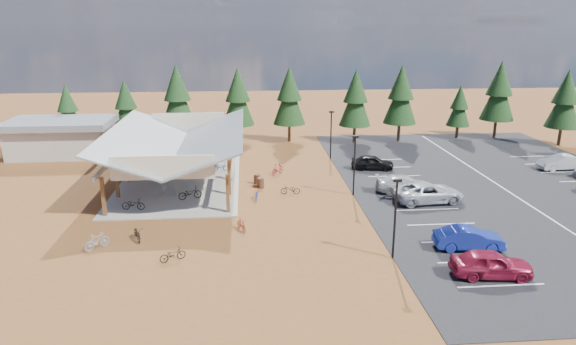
{
  "coord_description": "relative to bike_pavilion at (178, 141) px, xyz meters",
  "views": [
    {
      "loc": [
        -3.86,
        -38.4,
        14.13
      ],
      "look_at": [
        -0.6,
        1.24,
        2.35
      ],
      "focal_mm": 32.0,
      "sensor_mm": 36.0,
      "label": 1
    }
  ],
  "objects": [
    {
      "name": "car_1",
      "position": [
        20.18,
        -16.18,
        -3.06
      ],
      "size": [
        4.52,
        1.97,
        1.45
      ],
      "primitive_type": "imported",
      "rotation": [
        0.0,
        0.0,
        1.47
      ],
      "color": "navy",
      "rests_on": "asphalt_lot"
    },
    {
      "name": "bike_4",
      "position": [
        1.4,
        -5.15,
        -3.22
      ],
      "size": [
        2.03,
        1.27,
        1.01
      ],
      "primitive_type": "imported",
      "rotation": [
        0.0,
        0.0,
        1.91
      ],
      "color": "black",
      "rests_on": "concrete_pad"
    },
    {
      "name": "pine_1",
      "position": [
        -7.86,
        15.58,
        0.86
      ],
      "size": [
        3.3,
        3.3,
        7.68
      ],
      "color": "#382314",
      "rests_on": "ground"
    },
    {
      "name": "pine_8",
      "position": [
        37.18,
        15.39,
        2.02
      ],
      "size": [
        4.11,
        4.11,
        9.57
      ],
      "color": "#382314",
      "rests_on": "ground"
    },
    {
      "name": "bike_0",
      "position": [
        -2.71,
        -7.33,
        -3.26
      ],
      "size": [
        1.84,
        0.82,
        0.94
      ],
      "primitive_type": "imported",
      "rotation": [
        0.0,
        0.0,
        1.45
      ],
      "color": "black",
      "rests_on": "concrete_pad"
    },
    {
      "name": "bike_7",
      "position": [
        1.55,
        4.51,
        -3.25
      ],
      "size": [
        1.63,
        0.76,
        0.95
      ],
      "primitive_type": "imported",
      "rotation": [
        0.0,
        0.0,
        1.78
      ],
      "color": "#9B3416",
      "rests_on": "concrete_pad"
    },
    {
      "name": "car_2",
      "position": [
        20.66,
        -7.25,
        -3.0
      ],
      "size": [
        5.9,
        3.18,
        1.57
      ],
      "primitive_type": "imported",
      "rotation": [
        0.0,
        0.0,
        1.67
      ],
      "color": "#ACAEB4",
      "rests_on": "asphalt_lot"
    },
    {
      "name": "trash_bin_0",
      "position": [
        7.28,
        -2.38,
        -3.37
      ],
      "size": [
        0.6,
        0.6,
        0.9
      ],
      "primitive_type": "cylinder",
      "color": "#472919",
      "rests_on": "ground"
    },
    {
      "name": "concrete_pad",
      "position": [
        0.0,
        0.0,
        -3.77
      ],
      "size": [
        10.6,
        18.6,
        0.1
      ],
      "primitive_type": "cube",
      "color": "gray",
      "rests_on": "ground"
    },
    {
      "name": "pine_5",
      "position": [
        19.04,
        14.13,
        1.56
      ],
      "size": [
        3.78,
        3.78,
        8.81
      ],
      "color": "#382314",
      "rests_on": "ground"
    },
    {
      "name": "lamp_post_2",
      "position": [
        15.0,
        7.0,
        -0.85
      ],
      "size": [
        0.5,
        0.25,
        5.14
      ],
      "color": "black",
      "rests_on": "ground"
    },
    {
      "name": "pine_0",
      "position": [
        -14.6,
        15.88,
        0.55
      ],
      "size": [
        3.08,
        3.08,
        7.17
      ],
      "color": "#382314",
      "rests_on": "ground"
    },
    {
      "name": "ground",
      "position": [
        10.0,
        -7.0,
        -3.82
      ],
      "size": [
        140.0,
        140.0,
        0.0
      ],
      "primitive_type": "plane",
      "color": "brown",
      "rests_on": "ground"
    },
    {
      "name": "lamp_post_0",
      "position": [
        15.0,
        -17.0,
        -0.85
      ],
      "size": [
        0.5,
        0.25,
        5.14
      ],
      "color": "black",
      "rests_on": "ground"
    },
    {
      "name": "pine_6",
      "position": [
        24.59,
        14.49,
        1.84
      ],
      "size": [
        3.98,
        3.98,
        9.27
      ],
      "color": "#382314",
      "rests_on": "ground"
    },
    {
      "name": "bike_9",
      "position": [
        -3.64,
        -14.15,
        -3.3
      ],
      "size": [
        1.58,
        1.59,
        1.05
      ],
      "primitive_type": "imported",
      "rotation": [
        0.0,
        0.0,
        2.36
      ],
      "color": "#94959B",
      "rests_on": "ground"
    },
    {
      "name": "car_9",
      "position": [
        36.94,
        0.87,
        -3.05
      ],
      "size": [
        4.55,
        1.81,
        1.47
      ],
      "primitive_type": "imported",
      "rotation": [
        0.0,
        0.0,
        -1.51
      ],
      "color": "beige",
      "rests_on": "asphalt_lot"
    },
    {
      "name": "bike_12",
      "position": [
        1.45,
        -16.31,
        -3.39
      ],
      "size": [
        1.73,
        1.25,
        0.87
      ],
      "primitive_type": "imported",
      "rotation": [
        0.0,
        0.0,
        2.04
      ],
      "color": "black",
      "rests_on": "ground"
    },
    {
      "name": "bike_14",
      "position": [
        6.82,
        -5.48,
        -3.41
      ],
      "size": [
        0.61,
        1.6,
        0.83
      ],
      "primitive_type": "imported",
      "rotation": [
        0.0,
        0.0,
        -0.04
      ],
      "color": "navy",
      "rests_on": "ground"
    },
    {
      "name": "lamp_post_1",
      "position": [
        15.0,
        -5.0,
        -0.85
      ],
      "size": [
        0.5,
        0.25,
        5.14
      ],
      "color": "black",
      "rests_on": "ground"
    },
    {
      "name": "trash_bin_1",
      "position": [
        6.99,
        -1.21,
        -3.37
      ],
      "size": [
        0.6,
        0.6,
        0.9
      ],
      "primitive_type": "cylinder",
      "color": "#472919",
      "rests_on": "ground"
    },
    {
      "name": "bike_3",
      "position": [
        -2.55,
        7.64,
        -3.22
      ],
      "size": [
        1.7,
        0.54,
        1.01
      ],
      "primitive_type": "imported",
      "rotation": [
        0.0,
        0.0,
        1.61
      ],
      "color": "maroon",
      "rests_on": "concrete_pad"
    },
    {
      "name": "pine_7",
      "position": [
        32.35,
        15.5,
        0.25
      ],
      "size": [
        2.87,
        2.87,
        6.68
      ],
      "color": "#382314",
      "rests_on": "ground"
    },
    {
      "name": "car_3",
      "position": [
        19.49,
        -4.7,
        -3.07
      ],
      "size": [
        5.12,
        2.49,
        1.43
      ],
      "primitive_type": "imported",
      "rotation": [
        0.0,
        0.0,
        1.47
      ],
      "color": "#B4B4B4",
      "rests_on": "asphalt_lot"
    },
    {
      "name": "asphalt_lot",
      "position": [
        28.5,
        -4.0,
        -3.8
      ],
      "size": [
        27.0,
        44.0,
        0.04
      ],
      "primitive_type": "cube",
      "color": "black",
      "rests_on": "ground"
    },
    {
      "name": "pine_13",
      "position": [
        42.9,
        10.86,
        1.61
      ],
      "size": [
        3.82,
        3.82,
        8.9
      ],
      "color": "#382314",
      "rests_on": "ground"
    },
    {
      "name": "car_0",
      "position": [
        19.89,
        -19.87,
        -3.01
      ],
      "size": [
        4.75,
        2.35,
        1.56
      ],
      "primitive_type": "imported",
      "rotation": [
        0.0,
        0.0,
        1.45
      ],
      "color": "maroon",
      "rests_on": "asphalt_lot"
    },
    {
      "name": "bike_6",
      "position": [
        3.52,
        3.0,
        -3.33
      ],
      "size": [
        1.54,
        0.63,
        0.79
      ],
      "primitive_type": "imported",
      "rotation": [
        0.0,
        0.0,
        1.64
      ],
      "color": "navy",
      "rests_on": "concrete_pad"
    },
    {
      "name": "pine_4",
      "position": [
        11.31,
        15.46,
        1.7
      ],
      "size": [
        3.88,
        3.88,
        9.04
      ],
      "color": "#382314",
      "rests_on": "ground"
    },
    {
      "name": "bike_8",
      "position": [
        -1.32,
        -12.92,
        -3.34
      ],
      "size": [
        1.26,
        1.95,
        0.97
      ],
      "primitive_type": "imported",
      "rotation": [
        0.0,
        0.0,
        0.36
      ],
      "color": "black",
      "rests_on": "ground"
    },
    {
      "name": "bike_5",
      "position": [
        0.95,
        -2.31,
        -3.27
      ],
      "size": [
        1.55,
        0.61,
        0.9
      ],
      "primitive_type": "imported",
      "rotation": [
        0.0,
        0.0,
        1.45
      ],
      "color": "#9A9DA3",
      "rests_on": "concrete_pad"
    },
    {
      "name": "bike_16",
      "position": [
        9.72,
        -4.34,
        -3.4
      ],
      "size": [
        1.67,
        0.69,
        0.86
      ],
      "primitive_type": "imported",
      "rotation": [
        0.0,
        0.0,
        4.63
      ],
      "color": "black",
      "rests_on": "ground"
    },
    {
      "name": "pine_2",
      "position": [
        -1.77,
        14.89,
        1.95
      ],
      "size": [
        4.06,
        4.06,
        9.45
      ],
      "color": "#382314",
      "rests_on": "ground"
    },
    {
      "name": "pine_3",
      "position": [
        5.2,
        15.51,
        1.63
      ],
      "size": [
        3.83,
        3.83,
        8.93
      ],
      "color": "#382314",
      "rests_on": "ground"
    },
    {
      "name": "bike_1",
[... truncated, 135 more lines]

